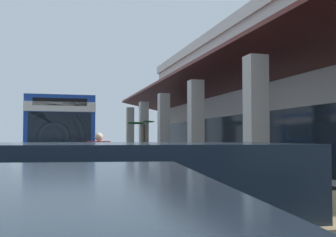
% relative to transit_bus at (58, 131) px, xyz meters
% --- Properties ---
extents(ground, '(120.00, 120.00, 0.00)m').
position_rel_transit_bus_xyz_m(ground, '(1.75, 7.25, -1.85)').
color(ground, '#262628').
extents(curb_strip, '(37.71, 0.50, 0.12)m').
position_rel_transit_bus_xyz_m(curb_strip, '(2.71, 3.75, -1.79)').
color(curb_strip, '#9E998E').
rests_on(curb_strip, ground).
extents(plaza_building, '(31.72, 13.69, 7.57)m').
position_rel_transit_bus_xyz_m(plaza_building, '(2.71, 13.38, 1.93)').
color(plaza_building, beige).
rests_on(plaza_building, ground).
extents(transit_bus, '(11.23, 2.91, 3.34)m').
position_rel_transit_bus_xyz_m(transit_bus, '(0.00, 0.00, 0.00)').
color(transit_bus, '#193D9E').
rests_on(transit_bus, ground).
extents(parked_sedan_tan, '(2.73, 4.56, 1.47)m').
position_rel_transit_bus_xyz_m(parked_sedan_tan, '(17.83, 0.75, -1.10)').
color(parked_sedan_tan, '#9E845B').
rests_on(parked_sedan_tan, ground).
extents(pedestrian, '(0.40, 0.59, 1.64)m').
position_rel_transit_bus_xyz_m(pedestrian, '(10.23, 1.02, -0.93)').
color(pedestrian, '#38383D').
rests_on(pedestrian, ground).
extents(potted_palm, '(1.80, 1.75, 2.61)m').
position_rel_transit_bus_xyz_m(potted_palm, '(-4.32, 5.18, -1.28)').
color(potted_palm, gray).
rests_on(potted_palm, ground).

